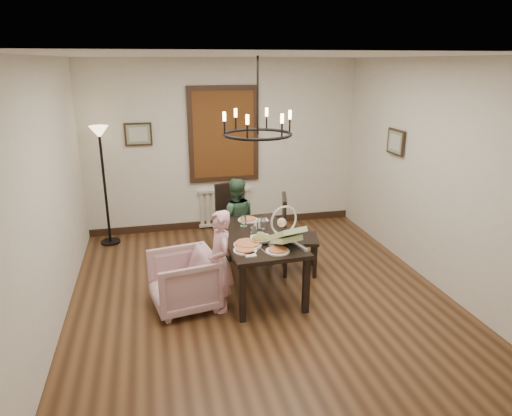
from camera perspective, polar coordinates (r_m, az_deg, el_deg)
name	(u,v)px	position (r m, az deg, el deg)	size (l,w,h in m)	color
room_shell	(252,177)	(5.57, -0.51, 3.94)	(4.51, 5.00, 2.81)	brown
dining_table	(258,241)	(5.61, 0.19, -4.20)	(0.92, 1.56, 0.72)	black
chair_far	(237,220)	(6.64, -2.44, -1.57)	(0.47, 0.47, 1.07)	black
chair_right	(300,234)	(6.12, 5.51, -3.29)	(0.48, 0.48, 1.08)	black
armchair	(184,281)	(5.38, -9.05, -8.98)	(0.71, 0.73, 0.66)	#CC9CA5
elderly_woman	(220,270)	(5.23, -4.49, -7.67)	(0.36, 0.24, 0.99)	#EAA5AF
seated_man	(236,226)	(6.51, -2.56, -2.31)	(0.49, 0.38, 1.00)	#35593C
baby_bouncer	(285,233)	(5.20, 3.62, -3.13)	(0.37, 0.50, 0.33)	#D8EFA5
salad_bowl	(261,239)	(5.35, 0.63, -3.93)	(0.30, 0.30, 0.07)	white
pizza_platter	(248,244)	(5.26, -1.05, -4.53)	(0.33, 0.33, 0.04)	tan
drinking_glass	(253,232)	(5.48, -0.35, -3.05)	(0.07, 0.07, 0.14)	silver
window_blinds	(224,135)	(7.55, -4.06, 9.15)	(1.00, 0.03, 1.40)	brown
radiator	(225,207)	(7.85, -3.89, 0.12)	(0.92, 0.12, 0.62)	silver
picture_back	(138,134)	(7.46, -14.50, 8.91)	(0.42, 0.03, 0.36)	black
picture_right	(396,142)	(6.82, 17.06, 7.89)	(0.42, 0.03, 0.36)	black
floor_lamp	(105,188)	(7.33, -18.37, 2.40)	(0.30, 0.30, 1.80)	black
chandelier	(258,134)	(5.26, 0.20, 9.21)	(0.80, 0.80, 0.04)	black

